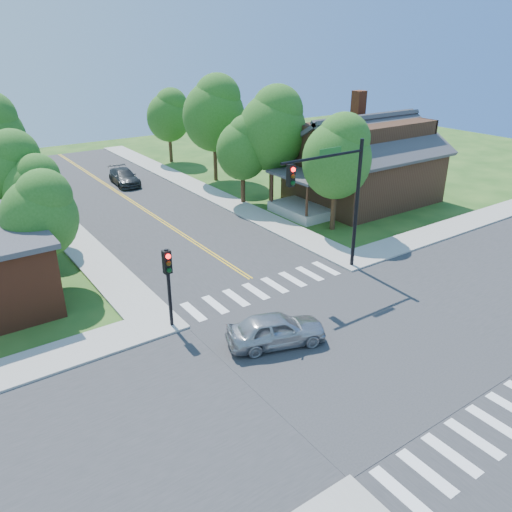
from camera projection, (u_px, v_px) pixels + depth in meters
ground at (351, 345)px, 21.14m from camera, size 100.00×100.00×0.00m
road_ns at (351, 344)px, 21.13m from camera, size 10.00×90.00×0.04m
road_ew at (351, 344)px, 21.13m from camera, size 90.00×10.00×0.04m
intersection_patch at (351, 345)px, 21.14m from camera, size 10.20×10.20×0.06m
sidewalk_ne at (352, 193)px, 41.24m from camera, size 40.00×40.00×0.14m
crosswalk_north at (265, 288)px, 25.77m from camera, size 8.85×2.00×0.01m
crosswalk_south at (485, 431)px, 16.47m from camera, size 8.85×2.00×0.01m
centerline at (351, 344)px, 21.12m from camera, size 0.30×90.00×0.01m
signal_mast_ne at (335, 189)px, 25.41m from camera, size 5.30×0.42×7.20m
signal_pole_nw at (168, 274)px, 21.32m from camera, size 0.34×0.42×3.80m
house_ne at (363, 159)px, 38.37m from camera, size 13.05×8.80×7.11m
tree_e_a at (338, 155)px, 31.71m from camera, size 4.54×4.31×7.72m
tree_e_b at (273, 127)px, 36.94m from camera, size 5.22×4.96×8.87m
tree_e_c at (215, 111)px, 42.78m from camera, size 5.42×5.14×9.21m
tree_e_d at (169, 114)px, 49.76m from camera, size 4.34×4.12×7.38m
tree_w_a at (41, 212)px, 24.38m from camera, size 3.67×3.49×6.24m
tree_w_b at (11, 170)px, 29.69m from camera, size 4.18×3.97×7.10m
tree_house at (244, 146)px, 37.13m from camera, size 3.98×3.79×6.77m
tree_bldg at (35, 188)px, 29.15m from camera, size 3.45×3.28×5.86m
car_silver at (276, 330)px, 20.86m from camera, size 4.18×5.17×1.42m
car_dgrey at (124, 177)px, 43.50m from camera, size 2.63×4.90×1.33m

